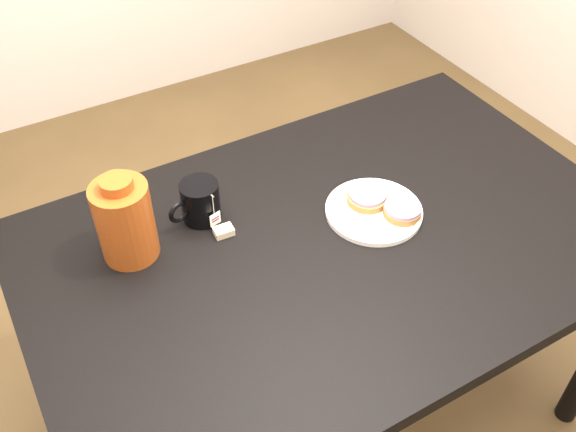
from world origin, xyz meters
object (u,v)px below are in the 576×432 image
(mug, at_px, (200,202))
(bagel_front, at_px, (403,210))
(bagel_package, at_px, (125,220))
(bagel_back, at_px, (367,197))
(plate, at_px, (374,210))
(table, at_px, (332,262))
(teabag_pouch, at_px, (224,231))

(mug, bearing_deg, bagel_front, -44.17)
(bagel_package, bearing_deg, bagel_back, -13.53)
(plate, height_order, mug, mug)
(bagel_front, bearing_deg, table, 171.87)
(table, bearing_deg, bagel_back, 22.84)
(table, bearing_deg, bagel_package, 155.86)
(plate, bearing_deg, bagel_front, -45.63)
(bagel_front, relative_size, bagel_package, 0.60)
(mug, xyz_separation_m, bagel_package, (-0.18, -0.03, 0.05))
(plate, height_order, bagel_package, bagel_package)
(bagel_front, relative_size, teabag_pouch, 2.84)
(table, distance_m, bagel_front, 0.21)
(bagel_back, xyz_separation_m, teabag_pouch, (-0.35, 0.08, -0.02))
(table, relative_size, plate, 6.01)
(mug, bearing_deg, bagel_back, -37.36)
(plate, xyz_separation_m, bagel_package, (-0.55, 0.17, 0.09))
(plate, distance_m, mug, 0.42)
(bagel_front, bearing_deg, bagel_back, 118.92)
(bagel_front, xyz_separation_m, mug, (-0.41, 0.24, 0.03))
(bagel_back, distance_m, bagel_package, 0.57)
(teabag_pouch, distance_m, bagel_package, 0.23)
(plate, xyz_separation_m, teabag_pouch, (-0.34, 0.11, 0.00))
(table, distance_m, bagel_back, 0.18)
(table, height_order, plate, plate)
(teabag_pouch, bearing_deg, plate, -18.36)
(bagel_front, height_order, mug, mug)
(mug, bearing_deg, plate, -41.66)
(plate, height_order, bagel_front, bagel_front)
(bagel_back, height_order, teabag_pouch, bagel_back)
(table, height_order, bagel_package, bagel_package)
(mug, relative_size, bagel_package, 0.68)
(mug, relative_size, teabag_pouch, 3.19)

